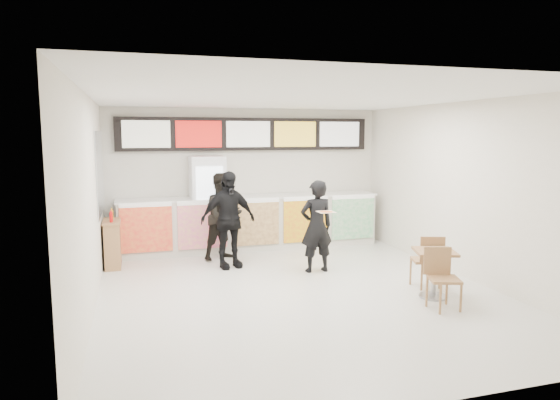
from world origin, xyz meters
name	(u,v)px	position (x,y,z in m)	size (l,w,h in m)	color
floor	(298,291)	(0.00, 0.00, 0.00)	(7.00, 7.00, 0.00)	beige
ceiling	(299,97)	(0.00, 0.00, 3.00)	(7.00, 7.00, 0.00)	white
wall_back	(247,178)	(0.00, 3.50, 1.50)	(6.00, 6.00, 0.00)	silver
wall_left	(89,204)	(-3.00, 0.00, 1.50)	(7.00, 7.00, 0.00)	silver
wall_right	(465,190)	(3.00, 0.00, 1.50)	(7.00, 7.00, 0.00)	silver
service_counter	(252,222)	(0.00, 3.09, 0.57)	(5.56, 0.77, 1.14)	silver
menu_board	(248,134)	(0.00, 3.41, 2.45)	(5.50, 0.14, 0.70)	black
drinks_fridge	(208,204)	(-0.93, 3.11, 1.00)	(0.70, 0.67, 2.00)	white
mirror_panel	(100,173)	(-2.99, 2.45, 1.75)	(0.01, 2.00, 1.50)	#B2B7BF
customer_main	(316,226)	(0.68, 0.98, 0.82)	(0.60, 0.39, 1.65)	black
customer_left	(224,216)	(-0.74, 2.35, 0.85)	(0.83, 0.65, 1.70)	black
customer_mid	(228,220)	(-0.77, 1.71, 0.89)	(1.05, 0.44, 1.78)	black
pizza_slice	(326,211)	(0.68, 0.53, 1.16)	(0.36, 0.36, 0.02)	beige
cafe_table	(434,265)	(1.87, -0.87, 0.50)	(0.86, 1.52, 0.86)	#A07A49
condiment_ledge	(113,243)	(-2.82, 2.38, 0.44)	(0.32, 0.78, 1.04)	#A07A49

